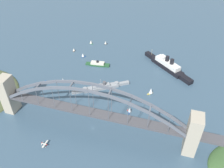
{
  "coord_description": "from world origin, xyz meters",
  "views": [
    {
      "loc": [
        78.24,
        -180.21,
        220.68
      ],
      "look_at": [
        0.0,
        79.55,
        8.0
      ],
      "focal_mm": 38.4,
      "sensor_mm": 36.0,
      "label": 1
    }
  ],
  "objects": [
    {
      "name": "harbor_ferry_steamer",
      "position": [
        -40.23,
        131.29,
        2.5
      ],
      "size": [
        40.41,
        12.99,
        8.12
      ],
      "color": "#23512D",
      "rests_on": "ground"
    },
    {
      "name": "small_boat_7",
      "position": [
        -73.28,
        147.81,
        3.86
      ],
      "size": [
        7.61,
        6.97,
        8.29
      ],
      "color": "#234C8C",
      "rests_on": "ground"
    },
    {
      "name": "naval_cruiser",
      "position": [
        -14.56,
        74.87,
        2.97
      ],
      "size": [
        74.3,
        50.78,
        16.8
      ],
      "color": "gray",
      "rests_on": "ground"
    },
    {
      "name": "small_boat_0",
      "position": [
        -77.09,
        196.73,
        3.64
      ],
      "size": [
        8.14,
        5.71,
        7.77
      ],
      "color": "#2D6B3D",
      "rests_on": "ground"
    },
    {
      "name": "seaplane_taxiing_near_bridge",
      "position": [
        -42.71,
        -40.26,
        2.19
      ],
      "size": [
        7.1,
        11.1,
        5.03
      ],
      "color": "#B7B7B2",
      "rests_on": "ground"
    },
    {
      "name": "small_boat_6",
      "position": [
        36.11,
        39.27,
        4.27
      ],
      "size": [
        4.85,
        8.21,
        9.16
      ],
      "color": "#234C8C",
      "rests_on": "ground"
    },
    {
      "name": "harbor_arch_bridge",
      "position": [
        -0.0,
        0.0,
        27.98
      ],
      "size": [
        284.17,
        18.15,
        64.83
      ],
      "color": "#ADA38E",
      "rests_on": "ground"
    },
    {
      "name": "small_boat_5",
      "position": [
        -96.74,
        161.77,
        3.2
      ],
      "size": [
        3.86,
        6.95,
        6.88
      ],
      "color": "brown",
      "rests_on": "ground"
    },
    {
      "name": "ground_plane",
      "position": [
        0.0,
        0.0,
        0.0
      ],
      "size": [
        1400.0,
        1400.0,
        0.0
      ],
      "primitive_type": "plane",
      "color": "#385166"
    },
    {
      "name": "small_boat_1",
      "position": [
        -49.84,
        202.6,
        3.42
      ],
      "size": [
        6.13,
        6.41,
        7.31
      ],
      "color": "black",
      "rests_on": "ground"
    },
    {
      "name": "small_boat_2",
      "position": [
        -75.79,
        74.29,
        2.69
      ],
      "size": [
        4.12,
        6.09,
        5.74
      ],
      "color": "#234C8C",
      "rests_on": "ground"
    },
    {
      "name": "small_boat_4",
      "position": [
        55.99,
        84.17,
        4.82
      ],
      "size": [
        8.46,
        8.64,
        10.5
      ],
      "color": "gold",
      "rests_on": "ground"
    },
    {
      "name": "channel_marker_buoy",
      "position": [
        33.15,
        41.75,
        1.12
      ],
      "size": [
        2.2,
        2.2,
        2.75
      ],
      "color": "red",
      "rests_on": "ground"
    },
    {
      "name": "small_boat_3",
      "position": [
        -103.43,
        62.23,
        0.63
      ],
      "size": [
        5.16,
        11.27,
        1.76
      ],
      "color": "#234C8C",
      "rests_on": "ground"
    },
    {
      "name": "ocean_liner",
      "position": [
        71.08,
        154.29,
        6.39
      ],
      "size": [
        84.57,
        72.62,
        21.65
      ],
      "color": "black",
      "rests_on": "ground"
    }
  ]
}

